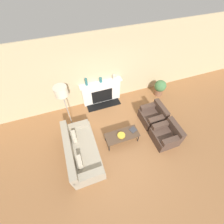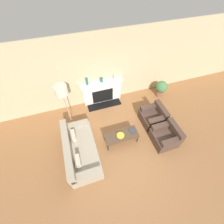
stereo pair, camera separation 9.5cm
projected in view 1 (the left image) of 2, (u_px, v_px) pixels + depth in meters
ground_plane at (122, 146)px, 5.24m from camera, size 18.00×18.00×0.00m
wall_back at (99, 71)px, 5.60m from camera, size 18.00×0.06×2.90m
fireplace at (101, 92)px, 6.24m from camera, size 1.72×0.59×1.05m
couch at (81, 151)px, 4.78m from camera, size 0.94×1.97×0.84m
armchair_near at (166, 135)px, 5.19m from camera, size 0.81×0.82×0.73m
armchair_far at (153, 116)px, 5.74m from camera, size 0.81×0.82×0.73m
coffee_table at (122, 135)px, 5.08m from camera, size 1.15×0.49×0.40m
bowl at (121, 135)px, 5.00m from camera, size 0.26×0.26×0.06m
book at (133, 130)px, 5.17m from camera, size 0.27×0.26×0.02m
floor_lamp at (62, 95)px, 4.46m from camera, size 0.40×0.40×1.98m
mantel_vase_left at (86, 82)px, 5.60m from camera, size 0.09×0.09×0.31m
mantel_vase_center_left at (101, 80)px, 5.77m from camera, size 0.11×0.11×0.19m
mantel_vase_center_right at (114, 77)px, 5.88m from camera, size 0.12×0.12×0.20m
potted_plant at (160, 87)px, 6.58m from camera, size 0.50×0.50×0.75m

